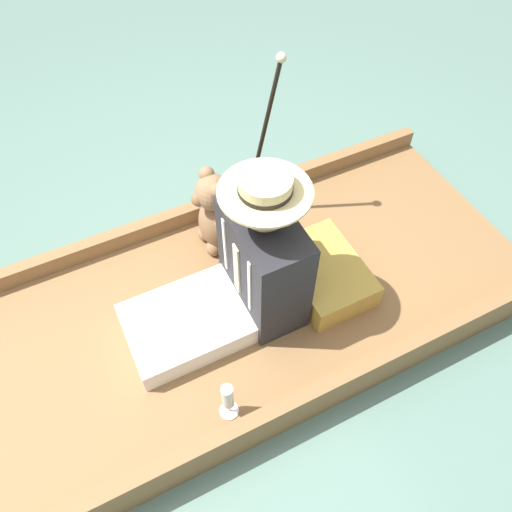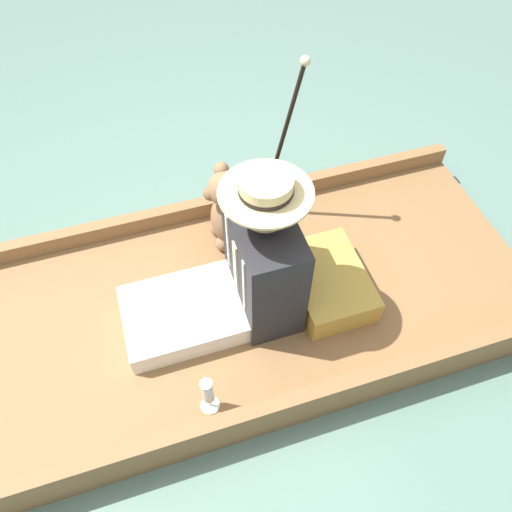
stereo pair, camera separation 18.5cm
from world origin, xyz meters
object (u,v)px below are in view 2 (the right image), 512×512
Objects in this scene: wine_glass at (208,393)px; walking_cane at (285,130)px; seated_person at (243,270)px; teddy_bear at (226,210)px.

walking_cane reaches higher than wine_glass.
wine_glass is at bearing 147.12° from seated_person.
wine_glass is (-0.41, 0.27, -0.14)m from seated_person.
walking_cane is (0.94, -0.63, 0.36)m from wine_glass.
seated_person is 3.62× the size of wine_glass.
seated_person reaches higher than teddy_bear.
walking_cane reaches higher than seated_person.
seated_person is at bearing -32.95° from wine_glass.
teddy_bear is at bearing -4.82° from seated_person.
wine_glass is at bearing 159.61° from teddy_bear.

